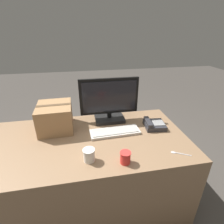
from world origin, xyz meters
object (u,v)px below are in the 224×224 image
object	(u,v)px
cardboard_box	(55,117)
paper_cup_right	(125,157)
desk_phone	(154,125)
paper_cup_left	(89,155)
keyboard	(115,132)
spoon	(177,153)
monitor	(109,102)

from	to	relation	value
cardboard_box	paper_cup_right	bearing A→B (deg)	-47.81
desk_phone	paper_cup_left	xyz separation A→B (m)	(-0.64, -0.36, 0.02)
keyboard	desk_phone	bearing A→B (deg)	2.41
keyboard	cardboard_box	xyz separation A→B (m)	(-0.52, 0.18, 0.11)
desk_phone	spoon	bearing A→B (deg)	-80.06
monitor	spoon	bearing A→B (deg)	-56.18
desk_phone	paper_cup_right	bearing A→B (deg)	-126.41
desk_phone	paper_cup_right	world-z (taller)	paper_cup_right
paper_cup_left	spoon	world-z (taller)	paper_cup_left
desk_phone	paper_cup_right	distance (m)	0.58
paper_cup_right	monitor	bearing A→B (deg)	90.01
paper_cup_right	cardboard_box	world-z (taller)	cardboard_box
monitor	spoon	xyz separation A→B (m)	(0.42, -0.62, -0.20)
monitor	paper_cup_left	size ratio (longest dim) A/B	5.95
keyboard	cardboard_box	distance (m)	0.56
paper_cup_right	spoon	world-z (taller)	paper_cup_right
monitor	desk_phone	distance (m)	0.48
paper_cup_right	desk_phone	bearing A→B (deg)	47.24
monitor	paper_cup_right	distance (m)	0.66
paper_cup_left	paper_cup_right	distance (m)	0.26
monitor	paper_cup_right	world-z (taller)	monitor
desk_phone	monitor	bearing A→B (deg)	156.73
monitor	desk_phone	xyz separation A→B (m)	(0.39, -0.22, -0.17)
monitor	cardboard_box	size ratio (longest dim) A/B	1.68
keyboard	spoon	bearing A→B (deg)	-44.33
paper_cup_right	paper_cup_left	bearing A→B (deg)	164.69
keyboard	spoon	size ratio (longest dim) A/B	3.27
monitor	keyboard	size ratio (longest dim) A/B	1.27
desk_phone	cardboard_box	xyz separation A→B (m)	(-0.91, 0.15, 0.09)
desk_phone	paper_cup_right	size ratio (longest dim) A/B	2.33
keyboard	desk_phone	xyz separation A→B (m)	(0.38, 0.03, 0.01)
desk_phone	spoon	size ratio (longest dim) A/B	1.50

